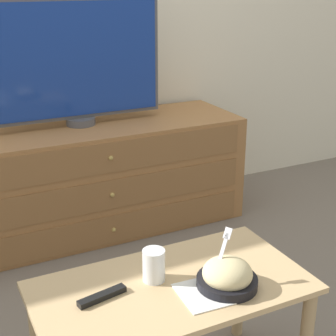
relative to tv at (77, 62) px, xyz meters
The scene contains 8 objects.
ground_plane 0.98m from the tv, 90.48° to the left, with size 12.00×12.00×0.00m, color #70665B.
dresser 0.65m from the tv, 42.42° to the right, with size 1.66×0.55×0.61m.
tv is the anchor object (origin of this frame).
coffee_table 1.52m from the tv, 96.14° to the right, with size 0.87×0.46×0.46m.
takeout_bowl 1.56m from the tv, 90.20° to the right, with size 0.19×0.19×0.18m.
drink_cup 1.44m from the tv, 97.98° to the right, with size 0.07×0.07×0.11m.
napkin 1.57m from the tv, 92.98° to the right, with size 0.18×0.18×0.00m.
remote_control 1.51m from the tv, 105.13° to the right, with size 0.16×0.06×0.02m.
Camera 1 is at (-0.77, -2.89, 1.37)m, focal length 55.00 mm.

